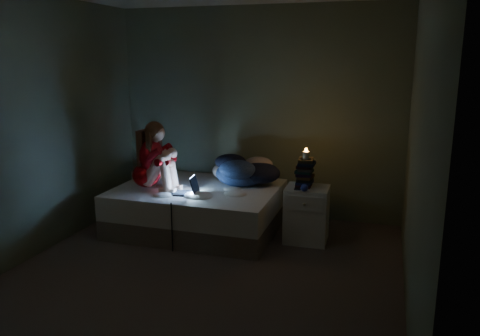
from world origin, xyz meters
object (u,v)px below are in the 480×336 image
at_px(woman, 146,155).
at_px(candle, 306,157).
at_px(laptop, 183,185).
at_px(bed, 198,208).
at_px(phone, 298,188).
at_px(nightstand, 307,214).

xyz_separation_m(woman, candle, (1.78, 0.27, 0.04)).
relative_size(woman, laptop, 2.56).
height_order(bed, phone, phone).
relative_size(bed, laptop, 5.96).
bearing_deg(phone, nightstand, 41.51).
xyz_separation_m(bed, phone, (1.19, -0.07, 0.36)).
bearing_deg(bed, woman, -156.59).
bearing_deg(candle, laptop, -165.00).
distance_m(nightstand, phone, 0.33).
distance_m(woman, phone, 1.75).
bearing_deg(phone, laptop, -168.76).
bearing_deg(woman, phone, 7.18).
bearing_deg(candle, nightstand, -46.46).
distance_m(woman, candle, 1.80).
height_order(bed, nightstand, nightstand).
bearing_deg(woman, nightstand, 9.33).
relative_size(laptop, nightstand, 0.51).
height_order(laptop, candle, candle).
bearing_deg(woman, laptop, -6.89).
bearing_deg(candle, woman, -171.32).
bearing_deg(laptop, bed, 75.11).
bearing_deg(nightstand, bed, 178.64).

